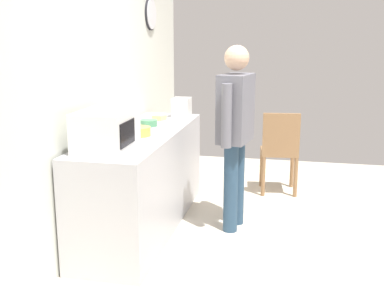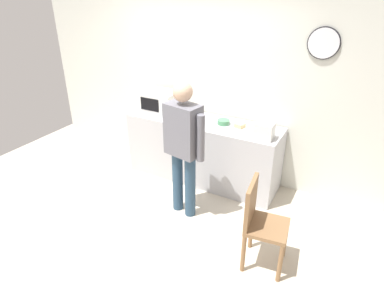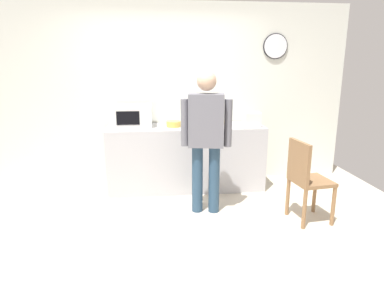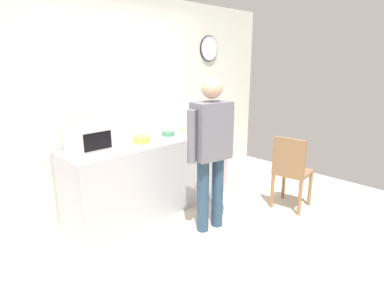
% 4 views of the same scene
% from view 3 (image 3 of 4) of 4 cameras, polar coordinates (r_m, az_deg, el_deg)
% --- Properties ---
extents(ground_plane, '(6.00, 6.00, 0.00)m').
position_cam_3_polar(ground_plane, '(3.76, -3.31, -14.23)').
color(ground_plane, beige).
extents(back_wall, '(5.40, 0.13, 2.60)m').
position_cam_3_polar(back_wall, '(4.95, -4.53, 8.34)').
color(back_wall, silver).
rests_on(back_wall, ground_plane).
extents(kitchen_counter, '(2.16, 0.62, 0.91)m').
position_cam_3_polar(kitchen_counter, '(4.75, -1.02, -2.30)').
color(kitchen_counter, '#B7B7BC').
rests_on(kitchen_counter, ground_plane).
extents(microwave, '(0.50, 0.39, 0.30)m').
position_cam_3_polar(microwave, '(4.66, -10.01, 4.78)').
color(microwave, silver).
rests_on(microwave, kitchen_counter).
extents(sandwich_plate, '(0.26, 0.26, 0.07)m').
position_cam_3_polar(sandwich_plate, '(4.72, 5.41, 3.43)').
color(sandwich_plate, white).
rests_on(sandwich_plate, kitchen_counter).
extents(salad_bowl, '(0.20, 0.20, 0.08)m').
position_cam_3_polar(salad_bowl, '(4.60, -3.15, 3.46)').
color(salad_bowl, gold).
rests_on(salad_bowl, kitchen_counter).
extents(cereal_bowl, '(0.16, 0.16, 0.06)m').
position_cam_3_polar(cereal_bowl, '(4.71, 2.39, 3.58)').
color(cereal_bowl, '#4C8E60').
rests_on(cereal_bowl, kitchen_counter).
extents(toaster, '(0.22, 0.18, 0.20)m').
position_cam_3_polar(toaster, '(4.66, 10.22, 4.15)').
color(toaster, silver).
rests_on(toaster, kitchen_counter).
extents(fork_utensil, '(0.17, 0.06, 0.01)m').
position_cam_3_polar(fork_utensil, '(4.91, 10.38, 3.48)').
color(fork_utensil, silver).
rests_on(fork_utensil, kitchen_counter).
extents(spoon_utensil, '(0.17, 0.08, 0.01)m').
position_cam_3_polar(spoon_utensil, '(4.87, -5.23, 3.56)').
color(spoon_utensil, silver).
rests_on(spoon_utensil, kitchen_counter).
extents(person_standing, '(0.58, 0.31, 1.68)m').
position_cam_3_polar(person_standing, '(3.85, 2.44, 1.95)').
color(person_standing, navy).
rests_on(person_standing, ground_plane).
extents(wooden_chair, '(0.45, 0.45, 0.94)m').
position_cam_3_polar(wooden_chair, '(3.94, 18.91, -5.39)').
color(wooden_chair, olive).
rests_on(wooden_chair, ground_plane).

